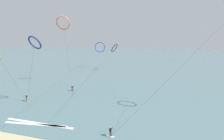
{
  "coord_description": "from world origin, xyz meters",
  "views": [
    {
      "loc": [
        7.87,
        -10.15,
        14.8
      ],
      "look_at": [
        0.0,
        21.5,
        7.81
      ],
      "focal_mm": 24.07,
      "sensor_mm": 36.0,
      "label": 1
    }
  ],
  "objects_px": {
    "kite_charcoal": "(114,48)",
    "kite_cobalt": "(100,47)",
    "kite_navy": "(35,43)",
    "surfer_amber": "(26,98)",
    "surfer_magenta": "(72,88)",
    "kite_coral": "(63,23)",
    "surfer_ivory": "(111,132)"
  },
  "relations": [
    {
      "from": "kite_coral",
      "to": "kite_navy",
      "type": "height_order",
      "value": "kite_coral"
    },
    {
      "from": "surfer_magenta",
      "to": "kite_cobalt",
      "type": "relative_size",
      "value": 0.03
    },
    {
      "from": "surfer_ivory",
      "to": "kite_navy",
      "type": "relative_size",
      "value": 0.11
    },
    {
      "from": "kite_charcoal",
      "to": "kite_cobalt",
      "type": "bearing_deg",
      "value": -106.89
    },
    {
      "from": "surfer_magenta",
      "to": "kite_coral",
      "type": "height_order",
      "value": "kite_coral"
    },
    {
      "from": "surfer_amber",
      "to": "surfer_magenta",
      "type": "height_order",
      "value": "same"
    },
    {
      "from": "surfer_amber",
      "to": "kite_cobalt",
      "type": "distance_m",
      "value": 43.69
    },
    {
      "from": "kite_coral",
      "to": "kite_cobalt",
      "type": "bearing_deg",
      "value": -109.3
    },
    {
      "from": "surfer_amber",
      "to": "surfer_magenta",
      "type": "distance_m",
      "value": 11.47
    },
    {
      "from": "surfer_magenta",
      "to": "kite_charcoal",
      "type": "distance_m",
      "value": 31.06
    },
    {
      "from": "surfer_ivory",
      "to": "kite_charcoal",
      "type": "relative_size",
      "value": 0.03
    },
    {
      "from": "kite_coral",
      "to": "kite_charcoal",
      "type": "bearing_deg",
      "value": -129.34
    },
    {
      "from": "surfer_magenta",
      "to": "kite_cobalt",
      "type": "distance_m",
      "value": 34.85
    },
    {
      "from": "kite_charcoal",
      "to": "kite_navy",
      "type": "relative_size",
      "value": 3.21
    },
    {
      "from": "surfer_amber",
      "to": "kite_cobalt",
      "type": "height_order",
      "value": "kite_cobalt"
    },
    {
      "from": "kite_navy",
      "to": "kite_cobalt",
      "type": "bearing_deg",
      "value": -78.69
    },
    {
      "from": "kite_coral",
      "to": "kite_navy",
      "type": "distance_m",
      "value": 17.12
    },
    {
      "from": "surfer_ivory",
      "to": "kite_charcoal",
      "type": "height_order",
      "value": "kite_charcoal"
    },
    {
      "from": "kite_navy",
      "to": "kite_coral",
      "type": "bearing_deg",
      "value": -68.68
    },
    {
      "from": "surfer_amber",
      "to": "surfer_magenta",
      "type": "relative_size",
      "value": 1.0
    },
    {
      "from": "kite_navy",
      "to": "surfer_amber",
      "type": "bearing_deg",
      "value": 6.04
    },
    {
      "from": "surfer_magenta",
      "to": "kite_charcoal",
      "type": "relative_size",
      "value": 0.03
    },
    {
      "from": "surfer_amber",
      "to": "kite_coral",
      "type": "distance_m",
      "value": 24.2
    },
    {
      "from": "kite_navy",
      "to": "kite_cobalt",
      "type": "relative_size",
      "value": 0.28
    },
    {
      "from": "kite_charcoal",
      "to": "surfer_magenta",
      "type": "bearing_deg",
      "value": 0.61
    },
    {
      "from": "surfer_amber",
      "to": "kite_navy",
      "type": "bearing_deg",
      "value": 41.48
    },
    {
      "from": "kite_charcoal",
      "to": "kite_navy",
      "type": "xyz_separation_m",
      "value": [
        -8.15,
        -38.46,
        3.4
      ]
    },
    {
      "from": "surfer_magenta",
      "to": "surfer_ivory",
      "type": "height_order",
      "value": "same"
    },
    {
      "from": "surfer_amber",
      "to": "kite_coral",
      "type": "height_order",
      "value": "kite_coral"
    },
    {
      "from": "kite_cobalt",
      "to": "kite_charcoal",
      "type": "bearing_deg",
      "value": -42.46
    },
    {
      "from": "kite_charcoal",
      "to": "kite_cobalt",
      "type": "relative_size",
      "value": 0.9
    },
    {
      "from": "surfer_ivory",
      "to": "kite_navy",
      "type": "xyz_separation_m",
      "value": [
        -18.27,
        7.43,
        12.98
      ]
    }
  ]
}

